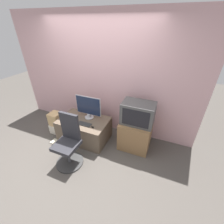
{
  "coord_description": "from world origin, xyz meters",
  "views": [
    {
      "loc": [
        1.5,
        -1.58,
        2.37
      ],
      "look_at": [
        0.48,
        0.87,
        0.75
      ],
      "focal_mm": 24.0,
      "sensor_mm": 36.0,
      "label": 1
    }
  ],
  "objects_px": {
    "crt_tv": "(138,113)",
    "office_chair": "(69,144)",
    "mouse": "(93,127)",
    "book": "(55,142)",
    "cardboard_box_lower": "(58,128)",
    "main_monitor": "(88,107)",
    "keyboard": "(84,124)"
  },
  "relations": [
    {
      "from": "crt_tv",
      "to": "office_chair",
      "type": "bearing_deg",
      "value": -139.48
    },
    {
      "from": "mouse",
      "to": "office_chair",
      "type": "bearing_deg",
      "value": -111.68
    },
    {
      "from": "office_chair",
      "to": "book",
      "type": "height_order",
      "value": "office_chair"
    },
    {
      "from": "mouse",
      "to": "cardboard_box_lower",
      "type": "distance_m",
      "value": 1.15
    },
    {
      "from": "book",
      "to": "cardboard_box_lower",
      "type": "bearing_deg",
      "value": 117.69
    },
    {
      "from": "main_monitor",
      "to": "crt_tv",
      "type": "height_order",
      "value": "crt_tv"
    },
    {
      "from": "cardboard_box_lower",
      "to": "book",
      "type": "distance_m",
      "value": 0.4
    },
    {
      "from": "keyboard",
      "to": "cardboard_box_lower",
      "type": "bearing_deg",
      "value": 175.12
    },
    {
      "from": "main_monitor",
      "to": "keyboard",
      "type": "relative_size",
      "value": 1.97
    },
    {
      "from": "main_monitor",
      "to": "keyboard",
      "type": "xyz_separation_m",
      "value": [
        0.04,
        -0.27,
        -0.26
      ]
    },
    {
      "from": "crt_tv",
      "to": "book",
      "type": "distance_m",
      "value": 2.0
    },
    {
      "from": "keyboard",
      "to": "office_chair",
      "type": "bearing_deg",
      "value": -89.92
    },
    {
      "from": "office_chair",
      "to": "mouse",
      "type": "bearing_deg",
      "value": 68.32
    },
    {
      "from": "crt_tv",
      "to": "main_monitor",
      "type": "bearing_deg",
      "value": -177.02
    },
    {
      "from": "crt_tv",
      "to": "book",
      "type": "relative_size",
      "value": 3.88
    },
    {
      "from": "main_monitor",
      "to": "mouse",
      "type": "xyz_separation_m",
      "value": [
        0.25,
        -0.3,
        -0.25
      ]
    },
    {
      "from": "book",
      "to": "office_chair",
      "type": "bearing_deg",
      "value": -23.43
    },
    {
      "from": "main_monitor",
      "to": "keyboard",
      "type": "bearing_deg",
      "value": -82.54
    },
    {
      "from": "crt_tv",
      "to": "cardboard_box_lower",
      "type": "xyz_separation_m",
      "value": [
        -1.9,
        -0.25,
        -0.73
      ]
    },
    {
      "from": "keyboard",
      "to": "book",
      "type": "bearing_deg",
      "value": -157.85
    },
    {
      "from": "crt_tv",
      "to": "mouse",
      "type": "bearing_deg",
      "value": -156.77
    },
    {
      "from": "keyboard",
      "to": "office_chair",
      "type": "relative_size",
      "value": 0.29
    },
    {
      "from": "main_monitor",
      "to": "book",
      "type": "xyz_separation_m",
      "value": [
        -0.64,
        -0.54,
        -0.76
      ]
    },
    {
      "from": "mouse",
      "to": "book",
      "type": "xyz_separation_m",
      "value": [
        -0.88,
        -0.24,
        -0.51
      ]
    },
    {
      "from": "mouse",
      "to": "book",
      "type": "relative_size",
      "value": 0.42
    },
    {
      "from": "mouse",
      "to": "office_chair",
      "type": "height_order",
      "value": "office_chair"
    },
    {
      "from": "office_chair",
      "to": "crt_tv",
      "type": "bearing_deg",
      "value": 40.52
    },
    {
      "from": "keyboard",
      "to": "book",
      "type": "relative_size",
      "value": 1.86
    },
    {
      "from": "main_monitor",
      "to": "mouse",
      "type": "height_order",
      "value": "main_monitor"
    },
    {
      "from": "crt_tv",
      "to": "office_chair",
      "type": "distance_m",
      "value": 1.43
    },
    {
      "from": "office_chair",
      "to": "main_monitor",
      "type": "bearing_deg",
      "value": 92.48
    },
    {
      "from": "keyboard",
      "to": "cardboard_box_lower",
      "type": "distance_m",
      "value": 0.94
    }
  ]
}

